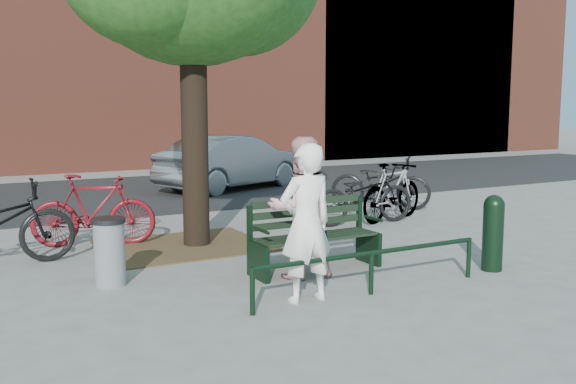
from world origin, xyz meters
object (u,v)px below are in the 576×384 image
person_right (301,208)px  bollard (493,230)px  person_left (306,223)px  bicycle_c (364,195)px  parked_car (233,162)px  park_bench (313,233)px  litter_bin (110,251)px

person_right → bollard: person_right is taller
person_left → person_right: size_ratio=0.99×
person_right → bicycle_c: (2.81, 2.56, -0.35)m
person_left → person_right: 0.99m
person_left → bollard: 2.81m
person_right → parked_car: size_ratio=0.42×
park_bench → parked_car: (2.44, 7.93, 0.21)m
litter_bin → bollard: bearing=-20.7°
park_bench → parked_car: size_ratio=0.41×
bicycle_c → parked_car: parked_car is taller
park_bench → bollard: bearing=-30.2°
person_left → parked_car: person_left is taller
litter_bin → person_left: bearing=-43.8°
bollard → litter_bin: bollard is taller
person_right → park_bench: bearing=-138.5°
park_bench → bicycle_c: (2.48, 2.32, 0.05)m
bollard → bicycle_c: 3.52m
person_left → bicycle_c: size_ratio=0.87×
park_bench → bollard: size_ratio=1.75×
bollard → parked_car: parked_car is taller
litter_bin → bicycle_c: 5.29m
parked_car → bicycle_c: bearing=159.4°
park_bench → person_right: person_right is taller
person_right → bicycle_c: person_right is taller
litter_bin → parked_car: parked_car is taller
parked_car → person_left: bearing=139.5°
park_bench → litter_bin: 2.56m
litter_bin → park_bench: bearing=-12.0°
bollard → litter_bin: bearing=159.3°
park_bench → litter_bin: size_ratio=2.13×
park_bench → bollard: (2.02, -1.18, 0.05)m
park_bench → person_left: (-0.77, -1.13, 0.39)m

